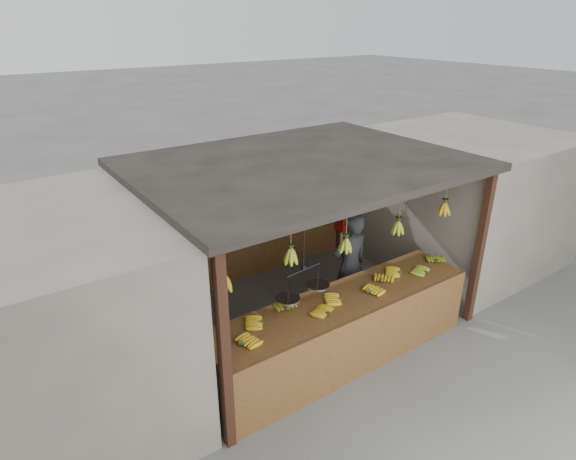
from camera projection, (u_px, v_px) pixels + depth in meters
ground at (299, 315)px, 7.24m from camera, size 80.00×80.00×0.00m
stall at (287, 185)px, 6.69m from camera, size 4.30×3.30×2.40m
neighbor_left at (15, 335)px, 4.89m from camera, size 3.00×3.00×2.30m
neighbor_right at (461, 197)px, 8.66m from camera, size 3.00×3.00×2.30m
counter at (350, 316)px, 5.96m from camera, size 3.72×0.84×0.96m
hanging_bananas at (300, 217)px, 6.60m from camera, size 3.62×2.22×0.38m
balance_scale at (303, 289)px, 5.65m from camera, size 0.75×0.32×0.87m
vendor at (350, 265)px, 7.02m from camera, size 0.59×0.39×1.60m
bag_bundles at (342, 202)px, 8.86m from camera, size 0.08×0.26×1.25m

